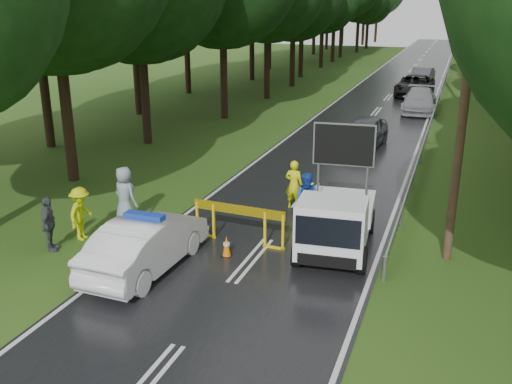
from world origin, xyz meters
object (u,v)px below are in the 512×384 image
at_px(police_sedan, 146,244).
at_px(civilian, 308,200).
at_px(queue_car_first, 364,132).
at_px(queue_car_third, 415,86).
at_px(queue_car_second, 419,100).
at_px(queue_car_fourth, 422,77).
at_px(work_truck, 336,221).
at_px(officer, 294,185).
at_px(barrier, 239,215).

distance_m(police_sedan, civilian, 5.57).
height_order(police_sedan, queue_car_first, police_sedan).
bearing_deg(queue_car_third, police_sedan, -95.95).
bearing_deg(queue_car_second, queue_car_fourth, 91.68).
relative_size(queue_car_first, queue_car_second, 0.85).
bearing_deg(police_sedan, queue_car_second, -99.07).
distance_m(civilian, queue_car_third, 28.44).
bearing_deg(work_truck, queue_car_fourth, 85.59).
relative_size(queue_car_second, queue_car_third, 0.91).
height_order(queue_car_first, queue_car_second, queue_car_first).
xyz_separation_m(police_sedan, queue_car_third, (4.22, 32.92, 0.04)).
bearing_deg(police_sedan, officer, -110.26).
relative_size(work_truck, queue_car_first, 1.04).
distance_m(work_truck, queue_car_second, 23.47).
height_order(work_truck, barrier, work_truck).
bearing_deg(civilian, queue_car_second, 85.66).
bearing_deg(queue_car_third, queue_car_first, -91.79).
relative_size(police_sedan, civilian, 2.52).
xyz_separation_m(barrier, officer, (0.71, 3.47, -0.04)).
bearing_deg(work_truck, officer, 120.11).
height_order(queue_car_second, queue_car_third, queue_car_third).
bearing_deg(queue_car_first, officer, -90.81).
distance_m(officer, queue_car_third, 27.02).
height_order(officer, queue_car_second, officer).
xyz_separation_m(work_truck, queue_car_fourth, (-0.29, 36.03, -0.21)).
relative_size(barrier, civilian, 1.64).
height_order(barrier, officer, officer).
bearing_deg(civilian, police_sedan, -126.07).
bearing_deg(work_truck, queue_car_first, 90.92).
bearing_deg(police_sedan, queue_car_first, -100.00).
relative_size(work_truck, officer, 2.61).
height_order(officer, queue_car_fourth, officer).
height_order(work_truck, queue_car_first, work_truck).
height_order(queue_car_first, queue_car_fourth, queue_car_first).
relative_size(barrier, queue_car_first, 0.67).
bearing_deg(queue_car_third, work_truck, -87.99).
height_order(work_truck, civilian, work_truck).
relative_size(police_sedan, barrier, 1.54).
distance_m(queue_car_first, queue_car_fourth, 23.31).
bearing_deg(queue_car_first, queue_car_second, 84.71).
relative_size(work_truck, queue_car_third, 0.81).
height_order(work_truck, queue_car_fourth, work_truck).
bearing_deg(queue_car_third, queue_car_fourth, 90.84).
xyz_separation_m(barrier, civilian, (1.59, 2.00, -0.02)).
bearing_deg(barrier, queue_car_first, 86.96).
height_order(queue_car_first, queue_car_third, queue_car_third).
distance_m(work_truck, queue_car_fourth, 36.03).
distance_m(police_sedan, queue_car_second, 26.83).
relative_size(civilian, queue_car_first, 0.41).
bearing_deg(police_sedan, civilian, -124.53).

